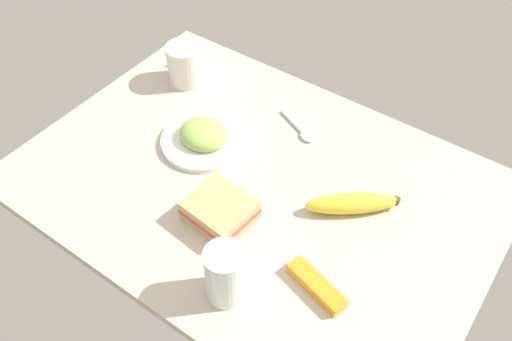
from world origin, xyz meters
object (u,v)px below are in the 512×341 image
Objects in this scene: coffee_mug_black at (186,63)px; plate_of_food at (204,137)px; glass_of_milk at (226,276)px; sandwich_main at (221,211)px; snack_bar at (316,286)px; banana at (352,203)px; spoon at (301,131)px.

plate_of_food is at bearing 139.69° from coffee_mug_black.
glass_of_milk is at bearing 135.03° from plate_of_food.
glass_of_milk is at bearing 131.54° from sandwich_main.
banana is at bearing -64.52° from snack_bar.
coffee_mug_black is 51.35cm from banana.
coffee_mug_black is 57.08cm from glass_of_milk.
plate_of_food is 33.45cm from banana.
snack_bar is at bearing 126.12° from spoon.
banana is 1.43× the size of spoon.
glass_of_milk reaches higher than snack_bar.
snack_bar is (-11.55, -9.01, -3.77)cm from glass_of_milk.
coffee_mug_black reaches higher than spoon.
snack_bar is at bearing -142.05° from glass_of_milk.
banana is (-18.36, -15.49, -0.21)cm from sandwich_main.
glass_of_milk is at bearing 52.92° from snack_bar.
sandwich_main reaches higher than banana.
coffee_mug_black reaches higher than sandwich_main.
plate_of_food is 20.37cm from spoon.
coffee_mug_black is 0.91× the size of sandwich_main.
sandwich_main is (-15.04, 13.70, 0.65)cm from plate_of_food.
banana is at bearing 146.68° from spoon.
spoon is (-14.65, -14.11, -1.17)cm from plate_of_food.
glass_of_milk is at bearing 73.04° from banana.
glass_of_milk is 0.69× the size of banana.
plate_of_food is at bearing -8.77° from snack_bar.
spoon is at bearing -179.67° from coffee_mug_black.
sandwich_main is at bearing 137.66° from plate_of_food.
spoon is (0.39, -27.81, -1.82)cm from sandwich_main.
spoon is at bearing -33.32° from banana.
glass_of_milk reaches higher than coffee_mug_black.
snack_bar is (-36.73, 16.15, -0.55)cm from plate_of_food.
coffee_mug_black is 61.18cm from snack_bar.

